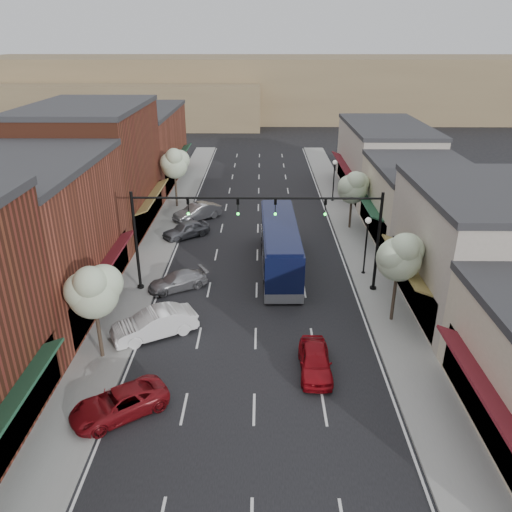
{
  "coord_description": "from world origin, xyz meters",
  "views": [
    {
      "loc": [
        0.3,
        -22.48,
        16.09
      ],
      "look_at": [
        -0.05,
        8.83,
        2.2
      ],
      "focal_mm": 35.0,
      "sensor_mm": 36.0,
      "label": 1
    }
  ],
  "objects_px": {
    "signal_mast_left": "(171,227)",
    "parked_car_a": "(119,403)",
    "parked_car_b": "(154,324)",
    "signal_mast_right": "(343,228)",
    "tree_left_far": "(175,163)",
    "lamp_post_near": "(367,237)",
    "coach_bus": "(280,245)",
    "parked_car_c": "(178,281)",
    "lamp_post_far": "(334,174)",
    "parked_car_e": "(197,212)",
    "tree_left_near": "(93,290)",
    "tree_right_far": "(353,186)",
    "red_hatchback": "(315,361)",
    "tree_right_near": "(400,255)",
    "parked_car_d": "(186,229)"
  },
  "relations": [
    {
      "from": "parked_car_a",
      "to": "parked_car_b",
      "type": "distance_m",
      "value": 6.61
    },
    {
      "from": "tree_left_far",
      "to": "lamp_post_far",
      "type": "relative_size",
      "value": 1.38
    },
    {
      "from": "tree_right_near",
      "to": "lamp_post_far",
      "type": "bearing_deg",
      "value": 91.3
    },
    {
      "from": "parked_car_c",
      "to": "tree_left_far",
      "type": "bearing_deg",
      "value": 160.16
    },
    {
      "from": "coach_bus",
      "to": "red_hatchback",
      "type": "distance_m",
      "value": 12.81
    },
    {
      "from": "red_hatchback",
      "to": "signal_mast_left",
      "type": "bearing_deg",
      "value": 134.77
    },
    {
      "from": "lamp_post_near",
      "to": "tree_right_near",
      "type": "bearing_deg",
      "value": -85.23
    },
    {
      "from": "tree_left_far",
      "to": "parked_car_a",
      "type": "relative_size",
      "value": 1.37
    },
    {
      "from": "signal_mast_left",
      "to": "tree_right_near",
      "type": "height_order",
      "value": "signal_mast_left"
    },
    {
      "from": "signal_mast_right",
      "to": "parked_car_c",
      "type": "bearing_deg",
      "value": 179.23
    },
    {
      "from": "tree_right_near",
      "to": "coach_bus",
      "type": "distance_m",
      "value": 10.46
    },
    {
      "from": "tree_right_near",
      "to": "tree_left_near",
      "type": "distance_m",
      "value": 17.08
    },
    {
      "from": "parked_car_a",
      "to": "parked_car_e",
      "type": "distance_m",
      "value": 26.65
    },
    {
      "from": "parked_car_c",
      "to": "coach_bus",
      "type": "bearing_deg",
      "value": 86.96
    },
    {
      "from": "signal_mast_right",
      "to": "tree_left_far",
      "type": "bearing_deg",
      "value": 127.71
    },
    {
      "from": "signal_mast_left",
      "to": "parked_car_e",
      "type": "distance_m",
      "value": 14.79
    },
    {
      "from": "tree_right_near",
      "to": "tree_left_far",
      "type": "height_order",
      "value": "tree_left_far"
    },
    {
      "from": "coach_bus",
      "to": "parked_car_a",
      "type": "xyz_separation_m",
      "value": [
        -7.88,
        -15.96,
        -1.25
      ]
    },
    {
      "from": "tree_left_near",
      "to": "tree_left_far",
      "type": "distance_m",
      "value": 26.0
    },
    {
      "from": "tree_right_far",
      "to": "signal_mast_left",
      "type": "bearing_deg",
      "value": -139.46
    },
    {
      "from": "coach_bus",
      "to": "parked_car_b",
      "type": "distance_m",
      "value": 12.07
    },
    {
      "from": "tree_left_far",
      "to": "parked_car_c",
      "type": "relative_size",
      "value": 1.48
    },
    {
      "from": "signal_mast_left",
      "to": "parked_car_a",
      "type": "height_order",
      "value": "signal_mast_left"
    },
    {
      "from": "tree_right_far",
      "to": "coach_bus",
      "type": "distance_m",
      "value": 10.9
    },
    {
      "from": "parked_car_e",
      "to": "parked_car_c",
      "type": "bearing_deg",
      "value": -38.93
    },
    {
      "from": "tree_left_near",
      "to": "parked_car_d",
      "type": "height_order",
      "value": "tree_left_near"
    },
    {
      "from": "lamp_post_far",
      "to": "signal_mast_right",
      "type": "bearing_deg",
      "value": -96.22
    },
    {
      "from": "coach_bus",
      "to": "parked_car_d",
      "type": "xyz_separation_m",
      "value": [
        -7.88,
        6.19,
        -1.16
      ]
    },
    {
      "from": "tree_left_near",
      "to": "parked_car_e",
      "type": "bearing_deg",
      "value": 83.62
    },
    {
      "from": "tree_left_far",
      "to": "red_hatchback",
      "type": "height_order",
      "value": "tree_left_far"
    },
    {
      "from": "parked_car_c",
      "to": "parked_car_a",
      "type": "bearing_deg",
      "value": -32.22
    },
    {
      "from": "red_hatchback",
      "to": "parked_car_c",
      "type": "distance_m",
      "value": 12.6
    },
    {
      "from": "coach_bus",
      "to": "parked_car_c",
      "type": "bearing_deg",
      "value": -155.48
    },
    {
      "from": "tree_right_far",
      "to": "red_hatchback",
      "type": "relative_size",
      "value": 1.34
    },
    {
      "from": "tree_right_near",
      "to": "lamp_post_far",
      "type": "relative_size",
      "value": 1.34
    },
    {
      "from": "lamp_post_far",
      "to": "parked_car_a",
      "type": "relative_size",
      "value": 0.99
    },
    {
      "from": "lamp_post_near",
      "to": "lamp_post_far",
      "type": "xyz_separation_m",
      "value": [
        0.0,
        17.5,
        0.0
      ]
    },
    {
      "from": "signal_mast_left",
      "to": "tree_right_far",
      "type": "bearing_deg",
      "value": 40.54
    },
    {
      "from": "lamp_post_near",
      "to": "coach_bus",
      "type": "height_order",
      "value": "lamp_post_near"
    },
    {
      "from": "signal_mast_right",
      "to": "parked_car_d",
      "type": "relative_size",
      "value": 1.97
    },
    {
      "from": "tree_left_near",
      "to": "parked_car_d",
      "type": "xyz_separation_m",
      "value": [
        2.05,
        17.83,
        -3.51
      ]
    },
    {
      "from": "tree_left_near",
      "to": "lamp_post_near",
      "type": "distance_m",
      "value": 19.25
    },
    {
      "from": "lamp_post_near",
      "to": "parked_car_e",
      "type": "height_order",
      "value": "lamp_post_near"
    },
    {
      "from": "tree_right_far",
      "to": "parked_car_c",
      "type": "relative_size",
      "value": 1.31
    },
    {
      "from": "signal_mast_left",
      "to": "lamp_post_far",
      "type": "xyz_separation_m",
      "value": [
        13.42,
        20.0,
        -1.62
      ]
    },
    {
      "from": "red_hatchback",
      "to": "tree_left_near",
      "type": "bearing_deg",
      "value": 175.7
    },
    {
      "from": "tree_left_near",
      "to": "parked_car_e",
      "type": "height_order",
      "value": "tree_left_near"
    },
    {
      "from": "tree_right_far",
      "to": "parked_car_d",
      "type": "bearing_deg",
      "value": -171.53
    },
    {
      "from": "tree_right_far",
      "to": "signal_mast_right",
      "type": "bearing_deg",
      "value": -102.85
    },
    {
      "from": "tree_right_near",
      "to": "parked_car_c",
      "type": "bearing_deg",
      "value": 163.06
    }
  ]
}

